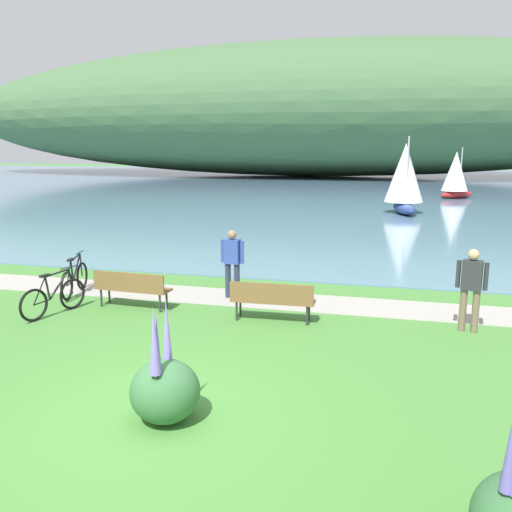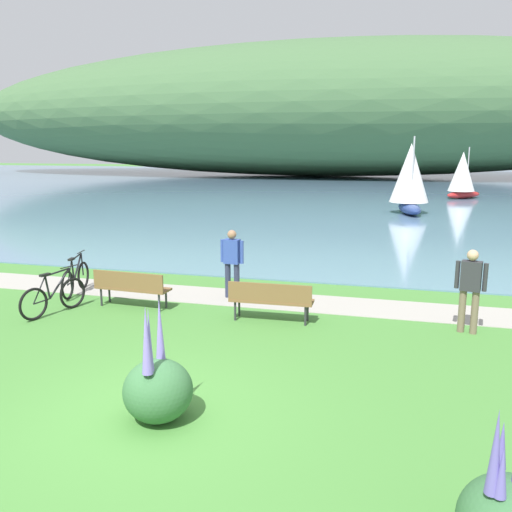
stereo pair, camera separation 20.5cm
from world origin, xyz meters
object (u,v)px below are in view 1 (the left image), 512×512
at_px(bicycle_leaning_near_bench, 75,279).
at_px(person_at_shoreline, 232,260).
at_px(park_bench_near_camera, 131,286).
at_px(park_bench_further_along, 272,298).
at_px(bicycle_beside_path, 54,298).
at_px(sailboat_nearest_to_shore, 405,177).
at_px(person_on_the_grass, 471,285).
at_px(sailboat_far_off, 456,174).

bearing_deg(bicycle_leaning_near_bench, person_at_shoreline, 9.26).
height_order(park_bench_near_camera, park_bench_further_along, same).
bearing_deg(bicycle_leaning_near_bench, bicycle_beside_path, -72.61).
distance_m(park_bench_further_along, sailboat_nearest_to_shore, 20.66).
distance_m(bicycle_leaning_near_bench, person_on_the_grass, 9.37).
bearing_deg(person_at_shoreline, park_bench_further_along, -48.96).
distance_m(person_at_shoreline, sailboat_nearest_to_shore, 19.37).
bearing_deg(park_bench_further_along, person_at_shoreline, 131.04).
height_order(bicycle_leaning_near_bench, person_at_shoreline, person_at_shoreline).
distance_m(park_bench_further_along, sailboat_far_off, 31.18).
bearing_deg(park_bench_further_along, bicycle_leaning_near_bench, 170.43).
relative_size(person_at_shoreline, sailboat_nearest_to_shore, 0.41).
bearing_deg(park_bench_near_camera, bicycle_leaning_near_bench, 159.30).
bearing_deg(sailboat_nearest_to_shore, person_at_shoreline, -103.14).
height_order(person_at_shoreline, person_on_the_grass, same).
xyz_separation_m(park_bench_further_along, sailboat_nearest_to_shore, (3.05, 20.38, 1.50)).
xyz_separation_m(bicycle_leaning_near_bench, sailboat_nearest_to_shore, (8.38, 19.48, 1.63)).
distance_m(park_bench_near_camera, park_bench_further_along, 3.38).
xyz_separation_m(person_on_the_grass, sailboat_far_off, (2.79, 30.05, 0.78)).
relative_size(bicycle_leaning_near_bench, sailboat_far_off, 0.48).
height_order(park_bench_near_camera, sailboat_far_off, sailboat_far_off).
distance_m(bicycle_leaning_near_bench, bicycle_beside_path, 1.70).
height_order(bicycle_leaning_near_bench, person_on_the_grass, person_on_the_grass).
bearing_deg(sailboat_nearest_to_shore, sailboat_far_off, 69.50).
bearing_deg(bicycle_beside_path, park_bench_further_along, 8.52).
bearing_deg(park_bench_further_along, bicycle_beside_path, -171.48).
distance_m(park_bench_further_along, person_at_shoreline, 2.10).
relative_size(park_bench_near_camera, sailboat_far_off, 0.50).
xyz_separation_m(bicycle_beside_path, sailboat_far_off, (11.62, 31.13, 1.36)).
distance_m(sailboat_nearest_to_shore, sailboat_far_off, 10.71).
distance_m(bicycle_beside_path, sailboat_far_off, 33.26).
relative_size(park_bench_further_along, sailboat_nearest_to_shore, 0.43).
distance_m(person_at_shoreline, person_on_the_grass, 5.48).
bearing_deg(bicycle_beside_path, sailboat_nearest_to_shore, 69.54).
bearing_deg(bicycle_leaning_near_bench, park_bench_near_camera, -20.70).
xyz_separation_m(park_bench_further_along, person_at_shoreline, (-1.35, 1.55, 0.46)).
relative_size(person_on_the_grass, sailboat_far_off, 0.47).
relative_size(person_on_the_grass, sailboat_nearest_to_shore, 0.41).
height_order(sailboat_nearest_to_shore, sailboat_far_off, sailboat_nearest_to_shore).
relative_size(park_bench_near_camera, person_at_shoreline, 1.07).
bearing_deg(bicycle_beside_path, person_at_shoreline, 33.15).
relative_size(park_bench_near_camera, park_bench_further_along, 1.01).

